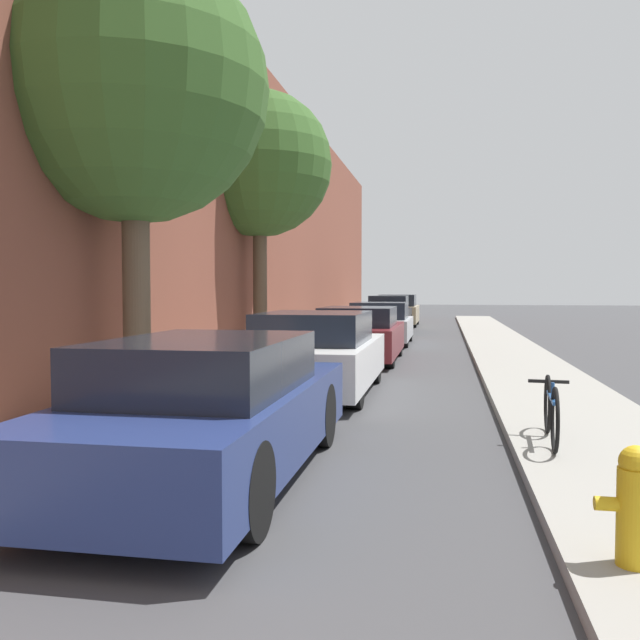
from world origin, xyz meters
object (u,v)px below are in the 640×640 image
Objects in this scene: parked_car_white at (316,354)px; fire_hydrant at (635,504)px; parked_car_maroon at (359,335)px; bicycle at (551,410)px; parked_car_black at (389,315)px; parked_car_silver at (380,324)px; parked_car_champagne at (398,311)px; street_tree_far at (260,165)px; parked_car_navy at (211,410)px; street_tree_near at (134,89)px.

parked_car_white reaches higher than fire_hydrant.
parked_car_maroon is 2.66× the size of bicycle.
parked_car_black is (-0.15, 10.85, 0.07)m from parked_car_maroon.
parked_car_black is at bearing 90.80° from parked_car_maroon.
parked_car_maroon is at bearing 88.97° from parked_car_white.
parked_car_silver is at bearing 100.37° from fire_hydrant.
street_tree_far reaches higher than parked_car_champagne.
parked_car_champagne reaches higher than parked_car_maroon.
parked_car_white reaches higher than parked_car_navy.
parked_car_maroon is 12.30m from fire_hydrant.
parked_car_silver is 17.32m from fire_hydrant.
street_tree_near is at bearing -88.01° from street_tree_far.
street_tree_far is at bearing 126.76° from bicycle.
street_tree_far is (-2.49, -15.35, 4.20)m from parked_car_champagne.
parked_car_navy is 11.74m from street_tree_far.
parked_car_maroon is 15.74m from parked_car_champagne.
street_tree_near is (-2.38, -12.24, 3.97)m from parked_car_silver.
parked_car_silver is 14.16m from bicycle.
bicycle is (3.31, -19.52, -0.25)m from parked_car_black.
fire_hydrant is 3.22m from bicycle.
parked_car_navy is 1.04× the size of parked_car_white.
parked_car_champagne is (-0.04, 20.84, 0.04)m from parked_car_white.
parked_car_white is at bearing 115.50° from fire_hydrant.
parked_car_silver is 13.09m from street_tree_near.
parked_car_champagne is (-0.13, 15.74, 0.06)m from parked_car_maroon.
fire_hydrant is at bearing -85.95° from bicycle.
bicycle is (3.13, -13.81, -0.18)m from parked_car_silver.
street_tree_near reaches higher than fire_hydrant.
parked_car_black is at bearing 83.01° from street_tree_near.
street_tree_near is (-2.26, -2.00, 3.95)m from parked_car_white.
parked_car_navy is 2.78× the size of bicycle.
street_tree_near is at bearing -96.99° from parked_car_black.
parked_car_navy is 15.40m from parked_car_silver.
parked_car_maroon is at bearing 104.82° from fire_hydrant.
street_tree_far is 4.07× the size of bicycle.
parked_car_white is 0.98× the size of parked_car_champagne.
street_tree_far is (-2.46, -10.46, 4.20)m from parked_car_black.
street_tree_near reaches higher than bicycle.
parked_car_white is at bearing 90.06° from parked_car_navy.
parked_car_navy is 1.14× the size of parked_car_silver.
parked_car_maroon is at bearing -90.34° from parked_car_silver.
parked_car_white is 7.38m from street_tree_far.
parked_car_champagne is at bearing 96.76° from fire_hydrant.
parked_car_black is 18.50m from street_tree_near.
parked_car_silver is (0.03, 5.14, -0.00)m from parked_car_maroon.
street_tree_near is 3.94× the size of bicycle.
parked_car_maroon is 9.23m from bicycle.
parked_car_navy is at bearing -89.82° from parked_car_black.
street_tree_near reaches higher than parked_car_champagne.
parked_car_champagne is (-0.04, 25.99, 0.06)m from parked_car_navy.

